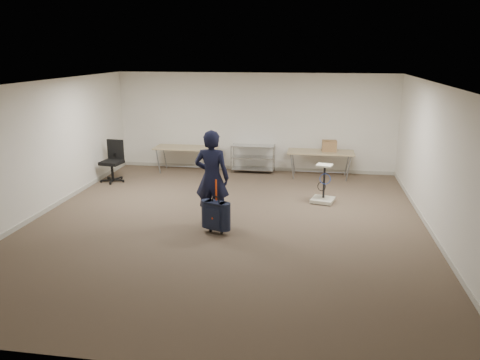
# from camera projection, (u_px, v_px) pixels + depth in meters

# --- Properties ---
(ground) EXTENTS (9.00, 9.00, 0.00)m
(ground) POSITION_uv_depth(u_px,v_px,m) (226.00, 224.00, 9.51)
(ground) COLOR #4E3E2F
(ground) RESTS_ON ground
(room_shell) EXTENTS (8.00, 9.00, 9.00)m
(room_shell) POSITION_uv_depth(u_px,v_px,m) (237.00, 200.00, 10.81)
(room_shell) COLOR silver
(room_shell) RESTS_ON ground
(folding_table_left) EXTENTS (1.80, 0.75, 0.73)m
(folding_table_left) POSITION_uv_depth(u_px,v_px,m) (186.00, 149.00, 13.37)
(folding_table_left) COLOR tan
(folding_table_left) RESTS_ON ground
(folding_table_right) EXTENTS (1.80, 0.75, 0.73)m
(folding_table_right) POSITION_uv_depth(u_px,v_px,m) (321.00, 153.00, 12.80)
(folding_table_right) COLOR tan
(folding_table_right) RESTS_ON ground
(wire_shelf) EXTENTS (1.22, 0.47, 0.80)m
(wire_shelf) POSITION_uv_depth(u_px,v_px,m) (253.00, 157.00, 13.39)
(wire_shelf) COLOR #BABDC1
(wire_shelf) RESTS_ON ground
(person) EXTENTS (0.73, 0.50, 1.92)m
(person) POSITION_uv_depth(u_px,v_px,m) (212.00, 178.00, 9.29)
(person) COLOR black
(person) RESTS_ON ground
(suitcase) EXTENTS (0.44, 0.35, 1.07)m
(suitcase) POSITION_uv_depth(u_px,v_px,m) (216.00, 215.00, 8.92)
(suitcase) COLOR black
(suitcase) RESTS_ON ground
(office_chair) EXTENTS (0.66, 0.66, 1.10)m
(office_chair) POSITION_uv_depth(u_px,v_px,m) (113.00, 169.00, 12.52)
(office_chair) COLOR black
(office_chair) RESTS_ON ground
(equipment_cart) EXTENTS (0.60, 0.60, 0.90)m
(equipment_cart) POSITION_uv_depth(u_px,v_px,m) (323.00, 193.00, 10.78)
(equipment_cart) COLOR beige
(equipment_cart) RESTS_ON ground
(cardboard_box) EXTENTS (0.40, 0.31, 0.29)m
(cardboard_box) POSITION_uv_depth(u_px,v_px,m) (329.00, 146.00, 12.79)
(cardboard_box) COLOR olive
(cardboard_box) RESTS_ON folding_table_right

